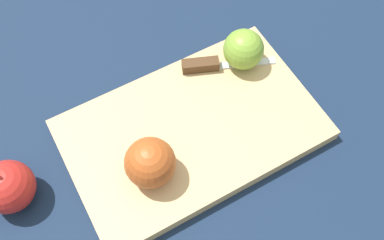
# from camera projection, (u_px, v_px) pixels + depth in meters

# --- Properties ---
(ground_plane) EXTENTS (4.00, 4.00, 0.00)m
(ground_plane) POSITION_uv_depth(u_px,v_px,m) (192.00, 133.00, 0.71)
(ground_plane) COLOR #14233D
(cutting_board) EXTENTS (0.39, 0.25, 0.02)m
(cutting_board) POSITION_uv_depth(u_px,v_px,m) (192.00, 130.00, 0.70)
(cutting_board) COLOR tan
(cutting_board) RESTS_ON ground_plane
(apple_half_left) EXTENTS (0.07, 0.07, 0.07)m
(apple_half_left) POSITION_uv_depth(u_px,v_px,m) (150.00, 163.00, 0.62)
(apple_half_left) COLOR #AD4C1E
(apple_half_left) RESTS_ON cutting_board
(apple_half_right) EXTENTS (0.07, 0.07, 0.07)m
(apple_half_right) POSITION_uv_depth(u_px,v_px,m) (244.00, 49.00, 0.72)
(apple_half_right) COLOR olive
(apple_half_right) RESTS_ON cutting_board
(knife) EXTENTS (0.15, 0.07, 0.02)m
(knife) POSITION_uv_depth(u_px,v_px,m) (207.00, 65.00, 0.73)
(knife) COLOR silver
(knife) RESTS_ON cutting_board
(apple_whole) EXTENTS (0.08, 0.08, 0.09)m
(apple_whole) POSITION_uv_depth(u_px,v_px,m) (8.00, 187.00, 0.62)
(apple_whole) COLOR red
(apple_whole) RESTS_ON ground_plane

